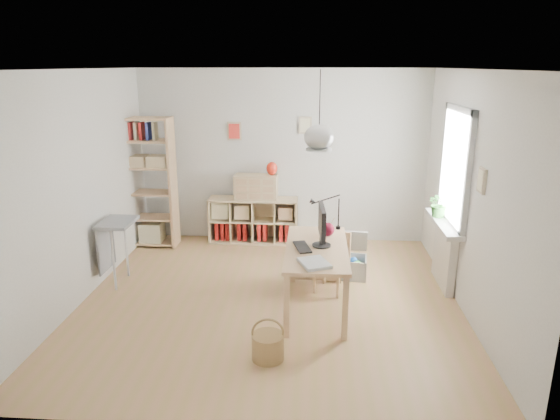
# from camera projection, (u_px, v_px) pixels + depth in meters

# --- Properties ---
(ground) EXTENTS (4.50, 4.50, 0.00)m
(ground) POSITION_uv_depth(u_px,v_px,m) (270.00, 300.00, 6.06)
(ground) COLOR tan
(ground) RESTS_ON ground
(room_shell) EXTENTS (4.50, 4.50, 4.50)m
(room_shell) POSITION_uv_depth(u_px,v_px,m) (319.00, 137.00, 5.32)
(room_shell) COLOR silver
(room_shell) RESTS_ON ground
(window_unit) EXTENTS (0.07, 1.16, 1.46)m
(window_unit) POSITION_uv_depth(u_px,v_px,m) (456.00, 167.00, 6.05)
(window_unit) COLOR white
(window_unit) RESTS_ON ground
(radiator) EXTENTS (0.10, 0.80, 0.80)m
(radiator) POSITION_uv_depth(u_px,v_px,m) (444.00, 255.00, 6.37)
(radiator) COLOR silver
(radiator) RESTS_ON ground
(windowsill) EXTENTS (0.22, 1.20, 0.06)m
(windowsill) POSITION_uv_depth(u_px,v_px,m) (444.00, 223.00, 6.26)
(windowsill) COLOR silver
(windowsill) RESTS_ON radiator
(desk) EXTENTS (0.70, 1.50, 0.75)m
(desk) POSITION_uv_depth(u_px,v_px,m) (316.00, 255.00, 5.69)
(desk) COLOR tan
(desk) RESTS_ON ground
(cube_shelf) EXTENTS (1.40, 0.38, 0.72)m
(cube_shelf) POSITION_uv_depth(u_px,v_px,m) (252.00, 223.00, 8.00)
(cube_shelf) COLOR tan
(cube_shelf) RESTS_ON ground
(tall_bookshelf) EXTENTS (0.80, 0.38, 2.00)m
(tall_bookshelf) POSITION_uv_depth(u_px,v_px,m) (148.00, 177.00, 7.62)
(tall_bookshelf) COLOR tan
(tall_bookshelf) RESTS_ON ground
(side_table) EXTENTS (0.40, 0.55, 0.85)m
(side_table) POSITION_uv_depth(u_px,v_px,m) (113.00, 234.00, 6.35)
(side_table) COLOR #969699
(side_table) RESTS_ON ground
(chair) EXTENTS (0.48, 0.48, 0.75)m
(chair) POSITION_uv_depth(u_px,v_px,m) (333.00, 258.00, 6.22)
(chair) COLOR #969699
(chair) RESTS_ON ground
(wicker_basket) EXTENTS (0.32, 0.31, 0.43)m
(wicker_basket) POSITION_uv_depth(u_px,v_px,m) (268.00, 346.00, 4.81)
(wicker_basket) COLOR olive
(wicker_basket) RESTS_ON ground
(storage_chest) EXTENTS (0.58, 0.64, 0.56)m
(storage_chest) POSITION_uv_depth(u_px,v_px,m) (347.00, 262.00, 6.73)
(storage_chest) COLOR silver
(storage_chest) RESTS_ON ground
(monitor) EXTENTS (0.21, 0.54, 0.47)m
(monitor) POSITION_uv_depth(u_px,v_px,m) (322.00, 224.00, 5.63)
(monitor) COLOR black
(monitor) RESTS_ON desk
(keyboard) EXTENTS (0.23, 0.40, 0.02)m
(keyboard) POSITION_uv_depth(u_px,v_px,m) (302.00, 247.00, 5.65)
(keyboard) COLOR black
(keyboard) RESTS_ON desk
(task_lamp) EXTENTS (0.40, 0.15, 0.42)m
(task_lamp) POSITION_uv_depth(u_px,v_px,m) (323.00, 208.00, 6.17)
(task_lamp) COLOR black
(task_lamp) RESTS_ON desk
(yarn_ball) EXTENTS (0.17, 0.17, 0.17)m
(yarn_ball) POSITION_uv_depth(u_px,v_px,m) (328.00, 229.00, 6.02)
(yarn_ball) COLOR #480916
(yarn_ball) RESTS_ON desk
(paper_tray) EXTENTS (0.38, 0.41, 0.03)m
(paper_tray) POSITION_uv_depth(u_px,v_px,m) (314.00, 263.00, 5.17)
(paper_tray) COLOR silver
(paper_tray) RESTS_ON desk
(drawer_chest) EXTENTS (0.67, 0.33, 0.38)m
(drawer_chest) POSITION_uv_depth(u_px,v_px,m) (256.00, 187.00, 7.79)
(drawer_chest) COLOR tan
(drawer_chest) RESTS_ON cube_shelf
(red_vase) EXTENTS (0.17, 0.17, 0.21)m
(red_vase) POSITION_uv_depth(u_px,v_px,m) (272.00, 169.00, 7.69)
(red_vase) COLOR #A31B0D
(red_vase) RESTS_ON drawer_chest
(potted_plant) EXTENTS (0.36, 0.33, 0.34)m
(potted_plant) POSITION_uv_depth(u_px,v_px,m) (440.00, 204.00, 6.38)
(potted_plant) COLOR #2F6D28
(potted_plant) RESTS_ON windowsill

